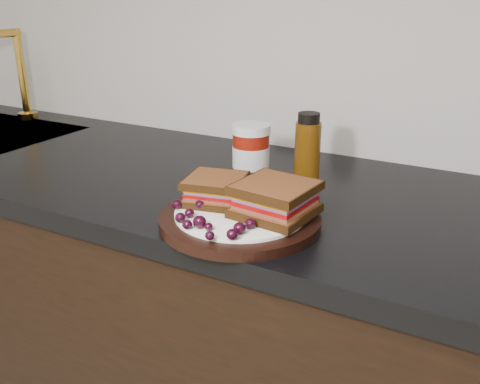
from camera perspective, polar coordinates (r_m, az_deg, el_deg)
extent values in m
cube|color=black|center=(1.06, 8.63, -1.75)|extent=(3.98, 0.60, 0.04)
cylinder|color=black|center=(0.93, 0.00, -2.95)|extent=(0.28, 0.28, 0.02)
ellipsoid|color=black|center=(0.93, -6.74, -1.32)|extent=(0.02, 0.02, 0.02)
ellipsoid|color=black|center=(0.90, -5.41, -2.25)|extent=(0.02, 0.02, 0.02)
ellipsoid|color=black|center=(0.88, -6.37, -2.72)|extent=(0.02, 0.02, 0.02)
ellipsoid|color=black|center=(0.86, -5.65, -3.46)|extent=(0.02, 0.02, 0.02)
ellipsoid|color=black|center=(0.86, -4.34, -3.19)|extent=(0.02, 0.02, 0.02)
ellipsoid|color=black|center=(0.85, -3.36, -3.72)|extent=(0.01, 0.01, 0.01)
ellipsoid|color=black|center=(0.82, -3.24, -4.66)|extent=(0.02, 0.02, 0.01)
ellipsoid|color=black|center=(0.82, -0.82, -4.52)|extent=(0.02, 0.02, 0.02)
ellipsoid|color=black|center=(0.84, -0.06, -3.88)|extent=(0.02, 0.02, 0.02)
ellipsoid|color=black|center=(0.85, 1.11, -3.37)|extent=(0.02, 0.02, 0.02)
ellipsoid|color=black|center=(0.85, 3.70, -3.47)|extent=(0.02, 0.02, 0.02)
ellipsoid|color=black|center=(0.87, 3.67, -2.83)|extent=(0.02, 0.02, 0.02)
ellipsoid|color=black|center=(0.88, 4.28, -2.84)|extent=(0.02, 0.02, 0.02)
ellipsoid|color=black|center=(0.91, 5.23, -2.03)|extent=(0.02, 0.02, 0.02)
ellipsoid|color=black|center=(0.92, 5.32, -1.63)|extent=(0.02, 0.02, 0.01)
ellipsoid|color=black|center=(0.93, 3.39, -1.36)|extent=(0.02, 0.02, 0.02)
ellipsoid|color=black|center=(0.99, -1.31, 0.16)|extent=(0.02, 0.02, 0.02)
ellipsoid|color=black|center=(0.97, -2.14, -0.35)|extent=(0.02, 0.02, 0.02)
ellipsoid|color=black|center=(0.97, -3.62, -0.42)|extent=(0.02, 0.02, 0.02)
ellipsoid|color=black|center=(0.96, -4.56, -0.57)|extent=(0.02, 0.02, 0.02)
ellipsoid|color=black|center=(0.93, -4.27, -1.35)|extent=(0.02, 0.02, 0.02)
ellipsoid|color=black|center=(0.95, -1.53, -0.82)|extent=(0.02, 0.02, 0.02)
ellipsoid|color=black|center=(0.95, -2.47, -0.81)|extent=(0.01, 0.01, 0.01)
ellipsoid|color=black|center=(0.98, -4.80, -0.15)|extent=(0.02, 0.02, 0.02)
cylinder|color=maroon|center=(1.13, 1.17, 4.25)|extent=(0.11, 0.11, 0.12)
cylinder|color=#4E2C07|center=(1.11, 7.21, 4.64)|extent=(0.06, 0.06, 0.15)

